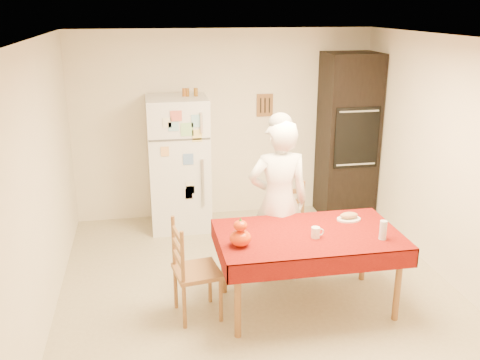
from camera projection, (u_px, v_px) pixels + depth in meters
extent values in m
plane|color=tan|center=(259.00, 292.00, 5.44)|extent=(4.50, 4.50, 0.00)
cube|color=#F5E8CE|center=(224.00, 125.00, 7.15)|extent=(4.00, 0.02, 2.50)
cube|color=#F5E8CE|center=(350.00, 296.00, 2.95)|extent=(4.00, 0.02, 2.50)
cube|color=#F5E8CE|center=(39.00, 187.00, 4.71)|extent=(0.02, 4.50, 2.50)
cube|color=#F5E8CE|center=(454.00, 164.00, 5.40)|extent=(0.02, 4.50, 2.50)
cube|color=white|center=(263.00, 39.00, 4.66)|extent=(4.00, 4.50, 0.02)
cube|color=brown|center=(265.00, 105.00, 7.15)|extent=(0.22, 0.02, 0.30)
cube|color=white|center=(179.00, 164.00, 6.82)|extent=(0.75, 0.70, 1.70)
cube|color=silver|center=(201.00, 123.00, 6.33)|extent=(0.03, 0.03, 0.25)
cube|color=silver|center=(203.00, 183.00, 6.57)|extent=(0.03, 0.03, 0.60)
cube|color=black|center=(348.00, 136.00, 7.18)|extent=(0.70, 0.60, 2.20)
cube|color=black|center=(357.00, 138.00, 6.88)|extent=(0.59, 0.02, 0.80)
cylinder|color=brown|center=(238.00, 301.00, 4.60)|extent=(0.06, 0.06, 0.71)
cylinder|color=brown|center=(224.00, 260.00, 5.33)|extent=(0.06, 0.06, 0.71)
cylinder|color=brown|center=(398.00, 285.00, 4.85)|extent=(0.06, 0.06, 0.71)
cylinder|color=brown|center=(364.00, 249.00, 5.58)|extent=(0.06, 0.06, 0.71)
cube|color=brown|center=(308.00, 236.00, 4.97)|extent=(1.60, 0.90, 0.04)
cube|color=#500406|center=(308.00, 234.00, 4.97)|extent=(1.70, 1.00, 0.01)
cylinder|color=brown|center=(280.00, 259.00, 5.67)|extent=(0.04, 0.04, 0.43)
cylinder|color=brown|center=(271.00, 245.00, 5.98)|extent=(0.04, 0.04, 0.43)
cylinder|color=brown|center=(312.00, 255.00, 5.75)|extent=(0.04, 0.04, 0.43)
cylinder|color=brown|center=(301.00, 242.00, 6.06)|extent=(0.04, 0.04, 0.43)
cube|color=brown|center=(292.00, 231.00, 5.79)|extent=(0.44, 0.42, 0.04)
cube|color=brown|center=(287.00, 204.00, 5.87)|extent=(0.36, 0.05, 0.50)
cylinder|color=brown|center=(221.00, 300.00, 4.87)|extent=(0.04, 0.04, 0.43)
cylinder|color=brown|center=(184.00, 307.00, 4.77)|extent=(0.04, 0.04, 0.43)
cylinder|color=brown|center=(210.00, 282.00, 5.20)|extent=(0.04, 0.04, 0.43)
cylinder|color=brown|center=(176.00, 288.00, 5.09)|extent=(0.04, 0.04, 0.43)
cube|color=brown|center=(197.00, 271.00, 4.91)|extent=(0.46, 0.48, 0.04)
cube|color=brown|center=(178.00, 249.00, 4.78)|extent=(0.08, 0.36, 0.50)
imported|color=white|center=(278.00, 202.00, 5.45)|extent=(0.64, 0.43, 1.73)
cylinder|color=white|center=(316.00, 232.00, 4.86)|extent=(0.08, 0.08, 0.10)
ellipsoid|color=#CB3604|center=(240.00, 238.00, 4.69)|extent=(0.19, 0.19, 0.14)
ellipsoid|color=#EB4D05|center=(240.00, 226.00, 4.65)|extent=(0.12, 0.12, 0.09)
cylinder|color=silver|center=(383.00, 230.00, 4.81)|extent=(0.07, 0.07, 0.18)
cylinder|color=white|center=(349.00, 219.00, 5.26)|extent=(0.24, 0.24, 0.02)
ellipsoid|color=tan|center=(349.00, 215.00, 5.25)|extent=(0.18, 0.10, 0.06)
cylinder|color=#9A531C|center=(184.00, 92.00, 6.60)|extent=(0.05, 0.05, 0.10)
cylinder|color=brown|center=(187.00, 92.00, 6.61)|extent=(0.05, 0.05, 0.10)
cylinder|color=#8D5B19|center=(196.00, 92.00, 6.63)|extent=(0.05, 0.05, 0.10)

